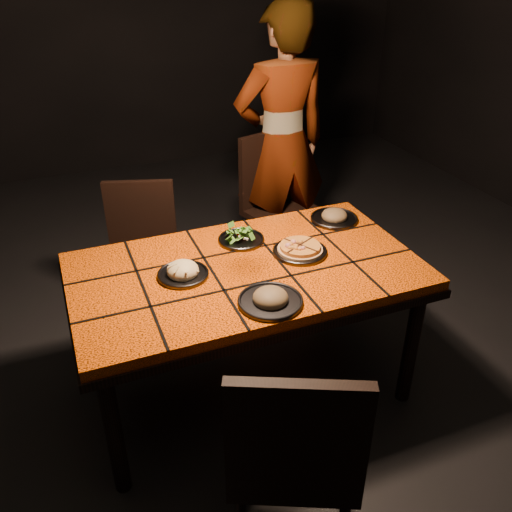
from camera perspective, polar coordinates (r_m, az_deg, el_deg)
name	(u,v)px	position (r m, az deg, el deg)	size (l,w,h in m)	color
room_shell	(244,104)	(2.21, -1.22, 15.67)	(6.04, 7.04, 3.08)	black
dining_table	(246,281)	(2.55, -1.02, -2.63)	(1.62, 0.92, 0.75)	#FF5C08
chair_near	(294,452)	(1.95, 4.03, -19.91)	(0.59, 0.59, 0.98)	black
chair_far_left	(142,248)	(3.22, -11.92, 0.82)	(0.50, 0.50, 0.89)	black
chair_far_right	(277,198)	(3.65, 2.26, 6.16)	(0.56, 0.56, 0.99)	black
diner	(281,144)	(3.64, 2.68, 11.68)	(0.66, 0.43, 1.80)	brown
plate_pizza	(300,250)	(2.62, 4.65, 0.66)	(0.30, 0.30, 0.04)	#3E3D43
plate_pasta	(183,272)	(2.45, -7.70, -1.69)	(0.23, 0.23, 0.08)	#3E3D43
plate_salad	(241,237)	(2.71, -1.58, 2.06)	(0.23, 0.23, 0.07)	#3E3D43
plate_mushroom_a	(270,298)	(2.25, 1.53, -4.48)	(0.28, 0.28, 0.09)	#3E3D43
plate_mushroom_b	(334,216)	(2.95, 8.25, 4.15)	(0.26, 0.26, 0.08)	#3E3D43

